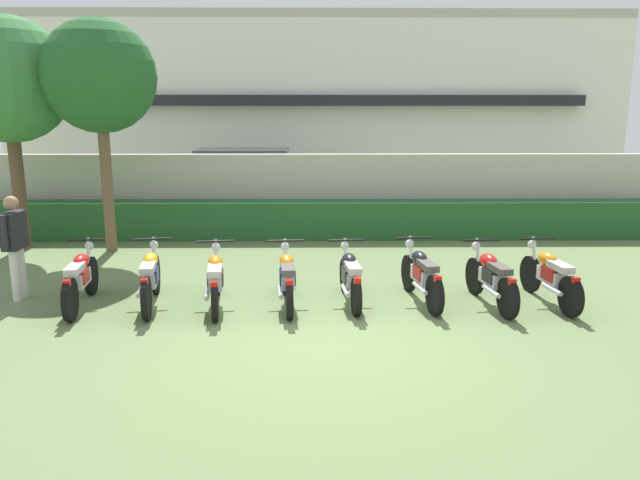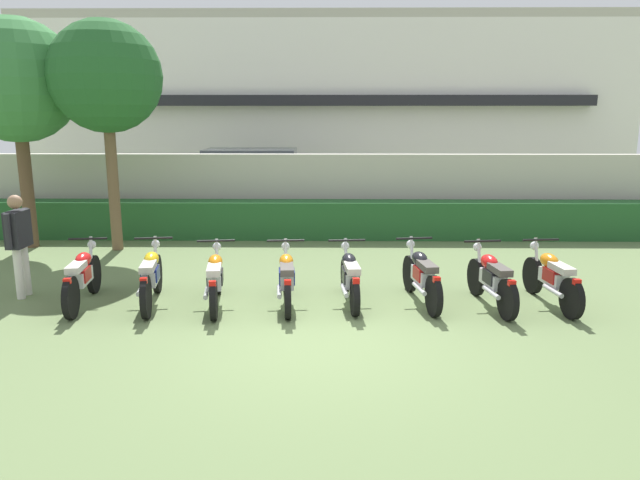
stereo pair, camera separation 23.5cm
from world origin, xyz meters
The scene contains 16 objects.
ground centered at (0.00, 0.00, 0.00)m, with size 60.00×60.00×0.00m, color #607547.
building centered at (0.00, 16.83, 3.21)m, with size 22.03×6.50×6.43m.
compound_wall centered at (0.00, 7.27, 0.98)m, with size 20.93×0.30×1.96m, color #BCB7A8.
hedge_row centered at (0.00, 6.57, 0.45)m, with size 16.75×0.70×0.89m, color #235628.
parked_car centered at (-2.05, 10.55, 0.94)m, with size 4.50×2.08×1.89m.
tree_near_inspector centered at (-6.50, 5.52, 3.60)m, with size 2.63×2.63×4.94m.
tree_far_side centered at (-4.50, 5.29, 3.66)m, with size 2.33×2.33×4.85m.
motorcycle_in_row_0 centered at (-3.69, 1.43, 0.46)m, with size 0.60×1.93×0.97m.
motorcycle_in_row_1 centered at (-2.62, 1.46, 0.46)m, with size 0.60×1.94×0.98m.
motorcycle_in_row_2 centered at (-1.61, 1.41, 0.44)m, with size 0.60×1.88×0.95m.
motorcycle_in_row_3 centered at (-0.51, 1.45, 0.44)m, with size 0.60×1.84×0.95m.
motorcycle_in_row_4 centered at (0.47, 1.56, 0.44)m, with size 0.60×1.76×0.94m.
motorcycle_in_row_5 centered at (1.59, 1.59, 0.45)m, with size 0.60×1.87×0.96m.
motorcycle_in_row_6 centered at (2.64, 1.41, 0.45)m, with size 0.60×1.83×0.96m.
motorcycle_in_row_7 centered at (3.60, 1.50, 0.45)m, with size 0.60×1.88×0.96m.
inspector_person centered at (-4.83, 1.84, 0.99)m, with size 0.22×0.67×1.67m.
Camera 1 is at (-0.12, -7.41, 2.93)m, focal length 33.37 mm.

